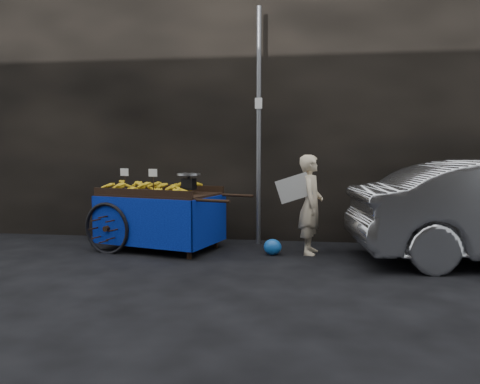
# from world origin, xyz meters

# --- Properties ---
(ground) EXTENTS (80.00, 80.00, 0.00)m
(ground) POSITION_xyz_m (0.00, 0.00, 0.00)
(ground) COLOR black
(ground) RESTS_ON ground
(building_wall) EXTENTS (13.50, 2.00, 5.00)m
(building_wall) POSITION_xyz_m (0.39, 2.60, 2.50)
(building_wall) COLOR black
(building_wall) RESTS_ON ground
(street_pole) EXTENTS (0.12, 0.10, 4.00)m
(street_pole) POSITION_xyz_m (0.30, 1.30, 2.01)
(street_pole) COLOR slate
(street_pole) RESTS_ON ground
(banana_cart) EXTENTS (2.67, 1.71, 1.34)m
(banana_cart) POSITION_xyz_m (-1.29, 0.64, 0.83)
(banana_cart) COLOR black
(banana_cart) RESTS_ON ground
(vendor) EXTENTS (0.76, 0.60, 1.54)m
(vendor) POSITION_xyz_m (1.18, 0.61, 0.77)
(vendor) COLOR beige
(vendor) RESTS_ON ground
(plastic_bag) EXTENTS (0.28, 0.22, 0.25)m
(plastic_bag) POSITION_xyz_m (0.61, 0.43, 0.12)
(plastic_bag) COLOR blue
(plastic_bag) RESTS_ON ground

